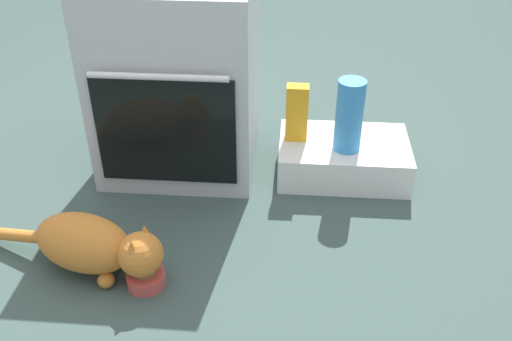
{
  "coord_description": "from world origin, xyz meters",
  "views": [
    {
      "loc": [
        0.49,
        -1.63,
        1.37
      ],
      "look_at": [
        0.36,
        0.04,
        0.25
      ],
      "focal_mm": 40.14,
      "sensor_mm": 36.0,
      "label": 1
    }
  ],
  "objects_px": {
    "water_bottle": "(349,116)",
    "oven": "(177,78)",
    "pantry_cabinet": "(343,157)",
    "food_bowl": "(146,277)",
    "juice_carton": "(297,113)",
    "cat": "(93,245)"
  },
  "relations": [
    {
      "from": "oven",
      "to": "water_bottle",
      "type": "relative_size",
      "value": 2.65
    },
    {
      "from": "cat",
      "to": "water_bottle",
      "type": "bearing_deg",
      "value": 51.16
    },
    {
      "from": "pantry_cabinet",
      "to": "food_bowl",
      "type": "bearing_deg",
      "value": -133.2
    },
    {
      "from": "oven",
      "to": "pantry_cabinet",
      "type": "relative_size",
      "value": 1.48
    },
    {
      "from": "food_bowl",
      "to": "juice_carton",
      "type": "xyz_separation_m",
      "value": [
        0.47,
        0.74,
        0.24
      ]
    },
    {
      "from": "water_bottle",
      "to": "oven",
      "type": "bearing_deg",
      "value": 172.61
    },
    {
      "from": "oven",
      "to": "food_bowl",
      "type": "height_order",
      "value": "oven"
    },
    {
      "from": "oven",
      "to": "juice_carton",
      "type": "height_order",
      "value": "oven"
    },
    {
      "from": "oven",
      "to": "pantry_cabinet",
      "type": "bearing_deg",
      "value": -3.33
    },
    {
      "from": "cat",
      "to": "water_bottle",
      "type": "xyz_separation_m",
      "value": [
        0.86,
        0.62,
        0.19
      ]
    },
    {
      "from": "pantry_cabinet",
      "to": "juice_carton",
      "type": "bearing_deg",
      "value": 175.53
    },
    {
      "from": "pantry_cabinet",
      "to": "juice_carton",
      "type": "height_order",
      "value": "juice_carton"
    },
    {
      "from": "pantry_cabinet",
      "to": "water_bottle",
      "type": "height_order",
      "value": "water_bottle"
    },
    {
      "from": "food_bowl",
      "to": "water_bottle",
      "type": "relative_size",
      "value": 0.43
    },
    {
      "from": "water_bottle",
      "to": "juice_carton",
      "type": "bearing_deg",
      "value": 162.29
    },
    {
      "from": "oven",
      "to": "pantry_cabinet",
      "type": "distance_m",
      "value": 0.76
    },
    {
      "from": "cat",
      "to": "juice_carton",
      "type": "distance_m",
      "value": 0.96
    },
    {
      "from": "oven",
      "to": "juice_carton",
      "type": "distance_m",
      "value": 0.51
    },
    {
      "from": "food_bowl",
      "to": "water_bottle",
      "type": "xyz_separation_m",
      "value": [
        0.68,
        0.67,
        0.27
      ]
    },
    {
      "from": "pantry_cabinet",
      "to": "juice_carton",
      "type": "relative_size",
      "value": 2.24
    },
    {
      "from": "pantry_cabinet",
      "to": "cat",
      "type": "xyz_separation_m",
      "value": [
        -0.86,
        -0.67,
        0.04
      ]
    },
    {
      "from": "oven",
      "to": "juice_carton",
      "type": "relative_size",
      "value": 3.31
    }
  ]
}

